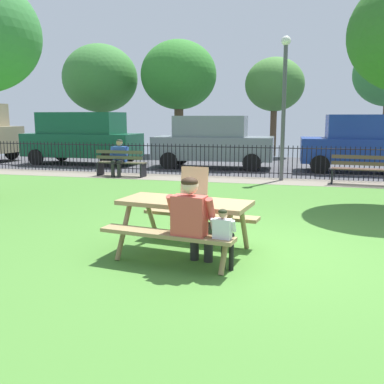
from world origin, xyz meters
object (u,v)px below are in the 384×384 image
far_tree_center (275,85)px  lamp_post_walkway (284,94)px  far_tree_midleft (179,76)px  park_bench_left (121,164)px  park_bench_center (361,170)px  adult_at_table (192,218)px  person_on_park_bench (119,156)px  parked_car_left (82,137)px  picnic_table_foreground (185,213)px  child_at_table (224,234)px  parked_car_center (213,141)px  far_tree_left (100,79)px  pizza_box_open (191,193)px  parked_car_right (359,143)px

far_tree_center → lamp_post_walkway: bearing=-84.2°
lamp_post_walkway → far_tree_midleft: (-5.63, 8.36, 1.39)m
park_bench_left → park_bench_center: size_ratio=0.99×
adult_at_table → far_tree_midleft: 17.58m
person_on_park_bench → parked_car_left: parked_car_left is taller
parked_car_left → person_on_park_bench: bearing=-45.8°
picnic_table_foreground → child_at_table: bearing=-43.4°
parked_car_left → far_tree_center: size_ratio=0.99×
park_bench_center → far_tree_center: bearing=109.3°
park_bench_center → adult_at_table: bearing=-110.5°
parked_car_left → far_tree_center: far_tree_center is taller
parked_car_center → far_tree_left: 9.70m
parked_car_left → far_tree_left: bearing=108.4°
pizza_box_open → parked_car_right: bearing=71.9°
parked_car_left → far_tree_midleft: far_tree_midleft is taller
parked_car_left → far_tree_center: 9.49m
far_tree_center → parked_car_center: bearing=-107.7°
park_bench_center → child_at_table: bearing=-107.5°
park_bench_center → far_tree_center: (-3.05, 8.73, 2.99)m
picnic_table_foreground → parked_car_left: size_ratio=0.43×
child_at_table → adult_at_table: bearing=167.9°
parked_car_center → far_tree_midleft: (-2.96, 5.74, 2.94)m
picnic_table_foreground → pizza_box_open: 0.29m
person_on_park_bench → far_tree_midleft: bearing=93.2°
parked_car_center → far_tree_center: size_ratio=0.95×
lamp_post_walkway → park_bench_left: bearing=-175.8°
far_tree_midleft → far_tree_center: bearing=0.0°
person_on_park_bench → parked_car_right: (7.63, 2.97, 0.35)m
far_tree_midleft → parked_car_center: bearing=-62.7°
park_bench_left → parked_car_left: 4.26m
park_bench_center → lamp_post_walkway: size_ratio=0.39×
parked_car_right → far_tree_center: size_ratio=0.84×
pizza_box_open → parked_car_right: parked_car_right is taller
park_bench_center → parked_car_right: (0.27, 2.99, 0.59)m
park_bench_left → far_tree_midleft: size_ratio=0.28×
picnic_table_foreground → far_tree_center: (0.11, 16.01, 2.81)m
parked_car_center → lamp_post_walkway: bearing=-44.4°
picnic_table_foreground → lamp_post_walkway: (0.96, 7.65, 1.96)m
park_bench_center → far_tree_midleft: 12.25m
parked_car_right → far_tree_center: far_tree_center is taller
person_on_park_bench → lamp_post_walkway: lamp_post_walkway is taller
picnic_table_foreground → pizza_box_open: bearing=21.2°
park_bench_left → park_bench_center: 7.28m
adult_at_table → park_bench_center: bearing=69.5°
person_on_park_bench → pizza_box_open: bearing=-59.5°
park_bench_center → far_tree_left: size_ratio=0.29×
parked_car_left → far_tree_midleft: size_ratio=0.81×
parked_car_left → far_tree_center: (7.19, 5.74, 2.31)m
person_on_park_bench → parked_car_center: size_ratio=0.27×
parked_car_center → far_tree_left: far_tree_left is taller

